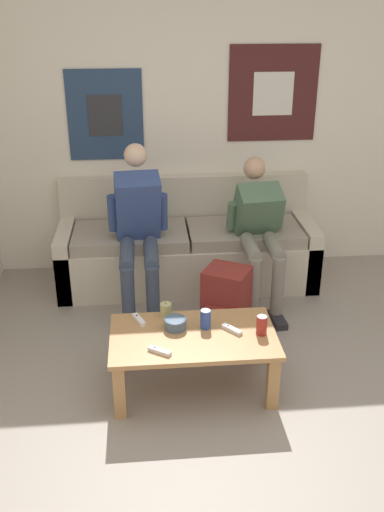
{
  "coord_description": "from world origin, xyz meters",
  "views": [
    {
      "loc": [
        -0.51,
        -2.32,
        2.29
      ],
      "look_at": [
        -0.19,
        1.19,
        0.66
      ],
      "focal_mm": 40.0,
      "sensor_mm": 36.0,
      "label": 1
    }
  ],
  "objects": [
    {
      "name": "ground_plane",
      "position": [
        0.0,
        0.0,
        0.0
      ],
      "size": [
        18.0,
        18.0,
        0.0
      ],
      "primitive_type": "plane",
      "color": "gray"
    },
    {
      "name": "wall_back",
      "position": [
        -0.0,
        2.51,
        1.28
      ],
      "size": [
        10.0,
        0.07,
        2.55
      ],
      "color": "silver",
      "rests_on": "ground_plane"
    },
    {
      "name": "person_seated_teen",
      "position": [
        0.39,
        1.78,
        0.61
      ],
      "size": [
        0.47,
        0.92,
        1.11
      ],
      "color": "gray",
      "rests_on": "ground_plane"
    },
    {
      "name": "pillar_candle",
      "position": [
        -0.39,
        0.86,
        0.44
      ],
      "size": [
        0.07,
        0.07,
        0.1
      ],
      "color": "tan",
      "rests_on": "coffee_table"
    },
    {
      "name": "game_controller_far_center",
      "position": [
        -0.56,
        0.82,
        0.4
      ],
      "size": [
        0.09,
        0.15,
        0.03
      ],
      "color": "white",
      "rests_on": "coffee_table"
    },
    {
      "name": "person_seated_adult",
      "position": [
        -0.55,
        1.76,
        0.68
      ],
      "size": [
        0.47,
        0.94,
        1.25
      ],
      "color": "#384256",
      "rests_on": "ground_plane"
    },
    {
      "name": "coffee_table",
      "position": [
        -0.23,
        0.63,
        0.32
      ],
      "size": [
        1.02,
        0.58,
        0.39
      ],
      "color": "#B27F4C",
      "rests_on": "ground_plane"
    },
    {
      "name": "drink_can_red",
      "position": [
        0.18,
        0.6,
        0.45
      ],
      "size": [
        0.07,
        0.07,
        0.12
      ],
      "color": "maroon",
      "rests_on": "coffee_table"
    },
    {
      "name": "ceramic_bowl",
      "position": [
        -0.34,
        0.71,
        0.43
      ],
      "size": [
        0.14,
        0.14,
        0.07
      ],
      "color": "#475B75",
      "rests_on": "coffee_table"
    },
    {
      "name": "game_controller_near_left",
      "position": [
        -0.45,
        0.45,
        0.4
      ],
      "size": [
        0.14,
        0.11,
        0.03
      ],
      "color": "white",
      "rests_on": "coffee_table"
    },
    {
      "name": "drink_can_blue",
      "position": [
        -0.15,
        0.7,
        0.45
      ],
      "size": [
        0.07,
        0.07,
        0.12
      ],
      "color": "#28479E",
      "rests_on": "coffee_table"
    },
    {
      "name": "couch",
      "position": [
        -0.15,
        2.14,
        0.3
      ],
      "size": [
        2.15,
        0.74,
        0.86
      ],
      "color": "beige",
      "rests_on": "ground_plane"
    },
    {
      "name": "game_controller_near_right",
      "position": [
        0.01,
        0.65,
        0.4
      ],
      "size": [
        0.12,
        0.13,
        0.03
      ],
      "color": "white",
      "rests_on": "coffee_table"
    },
    {
      "name": "backpack",
      "position": [
        0.07,
        1.32,
        0.23
      ],
      "size": [
        0.4,
        0.4,
        0.48
      ],
      "color": "maroon",
      "rests_on": "ground_plane"
    }
  ]
}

